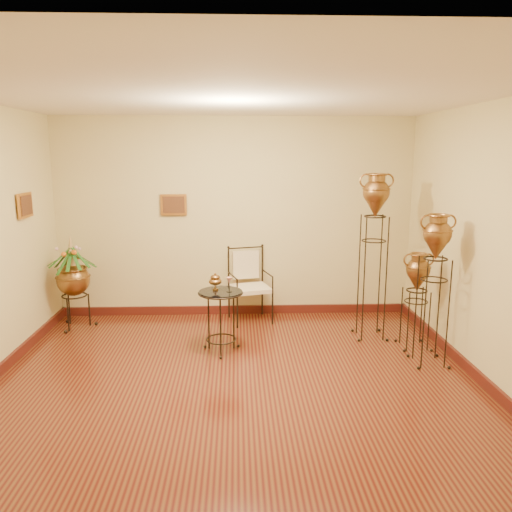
{
  "coord_description": "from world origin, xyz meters",
  "views": [
    {
      "loc": [
        0.02,
        -4.5,
        2.29
      ],
      "look_at": [
        0.25,
        1.3,
        1.1
      ],
      "focal_mm": 35.0,
      "sensor_mm": 36.0,
      "label": 1
    }
  ],
  "objects_px": {
    "amphora_tall": "(373,255)",
    "armchair": "(250,285)",
    "planter_urn": "(73,276)",
    "amphora_mid": "(433,289)",
    "side_table": "(221,320)"
  },
  "relations": [
    {
      "from": "amphora_tall",
      "to": "armchair",
      "type": "bearing_deg",
      "value": 156.11
    },
    {
      "from": "amphora_tall",
      "to": "planter_urn",
      "type": "relative_size",
      "value": 1.64
    },
    {
      "from": "amphora_mid",
      "to": "armchair",
      "type": "xyz_separation_m",
      "value": [
        -1.95,
        1.51,
        -0.34
      ]
    },
    {
      "from": "planter_urn",
      "to": "side_table",
      "type": "relative_size",
      "value": 1.37
    },
    {
      "from": "amphora_mid",
      "to": "side_table",
      "type": "relative_size",
      "value": 1.82
    },
    {
      "from": "planter_urn",
      "to": "armchair",
      "type": "distance_m",
      "value": 2.37
    },
    {
      "from": "amphora_mid",
      "to": "planter_urn",
      "type": "height_order",
      "value": "amphora_mid"
    },
    {
      "from": "armchair",
      "to": "side_table",
      "type": "bearing_deg",
      "value": -124.02
    },
    {
      "from": "amphora_tall",
      "to": "armchair",
      "type": "relative_size",
      "value": 2.05
    },
    {
      "from": "armchair",
      "to": "planter_urn",
      "type": "bearing_deg",
      "value": 168.86
    },
    {
      "from": "amphora_tall",
      "to": "side_table",
      "type": "height_order",
      "value": "amphora_tall"
    },
    {
      "from": "side_table",
      "to": "planter_urn",
      "type": "bearing_deg",
      "value": 154.91
    },
    {
      "from": "side_table",
      "to": "amphora_mid",
      "type": "bearing_deg",
      "value": -10.46
    },
    {
      "from": "amphora_tall",
      "to": "planter_urn",
      "type": "distance_m",
      "value": 3.91
    },
    {
      "from": "amphora_tall",
      "to": "planter_urn",
      "type": "height_order",
      "value": "amphora_tall"
    }
  ]
}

